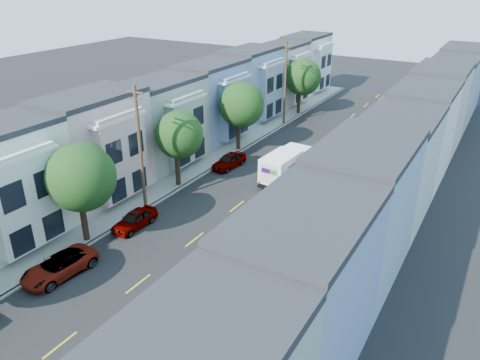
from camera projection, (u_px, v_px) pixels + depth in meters
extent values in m
plane|color=black|center=(195.00, 240.00, 33.73)|extent=(160.00, 160.00, 0.00)
cube|color=black|center=(284.00, 169.00, 45.49)|extent=(12.00, 70.00, 0.02)
cube|color=gray|center=(231.00, 157.00, 48.26)|extent=(0.30, 70.00, 0.15)
cube|color=gray|center=(344.00, 182.00, 42.68)|extent=(0.30, 70.00, 0.15)
cube|color=gray|center=(221.00, 155.00, 48.85)|extent=(2.60, 70.00, 0.15)
cube|color=gray|center=(358.00, 185.00, 42.08)|extent=(2.60, 70.00, 0.15)
cube|color=gold|center=(284.00, 169.00, 45.50)|extent=(0.12, 70.00, 0.01)
cube|color=beige|center=(191.00, 149.00, 50.64)|extent=(5.00, 70.00, 8.50)
cube|color=beige|center=(401.00, 195.00, 40.36)|extent=(5.00, 70.00, 8.50)
cylinder|color=black|center=(84.00, 220.00, 32.91)|extent=(0.44, 0.44, 3.45)
sphere|color=#294B1A|center=(80.00, 177.00, 31.38)|extent=(4.70, 4.70, 4.70)
cylinder|color=black|center=(178.00, 168.00, 41.38)|extent=(0.44, 0.44, 3.47)
sphere|color=#294B1A|center=(178.00, 134.00, 39.92)|extent=(4.14, 4.14, 4.14)
cylinder|color=black|center=(238.00, 135.00, 49.69)|extent=(0.44, 0.44, 3.40)
sphere|color=#294B1A|center=(241.00, 105.00, 48.16)|extent=(4.70, 4.70, 4.70)
cylinder|color=black|center=(299.00, 102.00, 62.12)|extent=(0.44, 0.44, 3.32)
sphere|color=#294B1A|center=(302.00, 77.00, 60.61)|extent=(4.70, 4.70, 4.70)
cylinder|color=black|center=(391.00, 128.00, 52.96)|extent=(0.44, 0.44, 2.76)
sphere|color=#294B1A|center=(397.00, 107.00, 51.80)|extent=(3.10, 3.10, 3.10)
cylinder|color=#42301E|center=(140.00, 151.00, 36.13)|extent=(0.26, 0.26, 10.00)
cube|color=#42301E|center=(135.00, 92.00, 34.22)|extent=(1.60, 0.12, 0.12)
cylinder|color=#42301E|center=(285.00, 85.00, 56.53)|extent=(0.26, 0.26, 10.00)
cube|color=#42301E|center=(287.00, 46.00, 54.63)|extent=(1.60, 0.12, 0.12)
cube|color=white|center=(281.00, 167.00, 41.60)|extent=(2.26, 4.05, 2.21)
cube|color=white|center=(295.00, 157.00, 43.96)|extent=(2.26, 1.88, 2.04)
cube|color=black|center=(285.00, 176.00, 42.77)|extent=(2.08, 5.82, 0.23)
cube|color=#2D0A51|center=(267.00, 171.00, 40.05)|extent=(0.85, 0.04, 0.41)
cube|color=#198C1E|center=(275.00, 173.00, 39.70)|extent=(0.66, 0.04, 0.41)
cylinder|color=black|center=(265.00, 182.00, 41.74)|extent=(0.26, 0.85, 0.85)
cylinder|color=black|center=(286.00, 187.00, 40.81)|extent=(0.26, 0.85, 0.85)
cylinder|color=black|center=(283.00, 168.00, 44.72)|extent=(0.26, 0.85, 0.85)
cylinder|color=black|center=(303.00, 172.00, 43.79)|extent=(0.26, 0.85, 0.85)
imported|color=black|center=(333.00, 143.00, 50.29)|extent=(2.05, 4.48, 1.32)
imported|color=black|center=(59.00, 266.00, 29.57)|extent=(2.65, 5.03, 1.35)
imported|color=#A1A1A1|center=(135.00, 220.00, 35.08)|extent=(1.64, 4.14, 1.34)
imported|color=#3B0A0B|center=(229.00, 161.00, 45.68)|extent=(2.04, 4.45, 1.40)
imported|color=#3C3E44|center=(178.00, 325.00, 24.66)|extent=(1.56, 4.22, 1.40)
imported|color=white|center=(223.00, 283.00, 28.15)|extent=(1.32, 3.70, 1.23)
imported|color=black|center=(347.00, 160.00, 46.11)|extent=(1.45, 3.92, 1.30)
imported|color=black|center=(378.00, 129.00, 54.73)|extent=(1.59, 4.13, 1.36)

